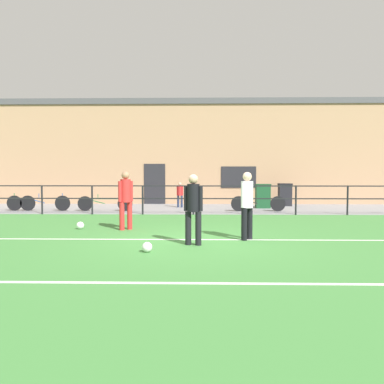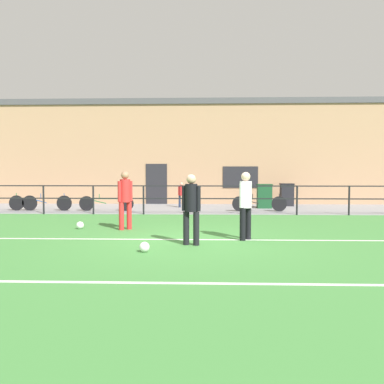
{
  "view_description": "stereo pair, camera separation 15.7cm",
  "coord_description": "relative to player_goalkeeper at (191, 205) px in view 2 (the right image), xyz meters",
  "views": [
    {
      "loc": [
        0.31,
        -9.49,
        1.66
      ],
      "look_at": [
        0.01,
        3.37,
        1.02
      ],
      "focal_mm": 37.08,
      "sensor_mm": 36.0,
      "label": 1
    },
    {
      "loc": [
        0.47,
        -9.49,
        1.66
      ],
      "look_at": [
        0.01,
        3.37,
        1.02
      ],
      "focal_mm": 37.08,
      "sensor_mm": 36.0,
      "label": 2
    }
  ],
  "objects": [
    {
      "name": "player_winger",
      "position": [
        1.31,
        0.75,
        0.03
      ],
      "size": [
        0.33,
        0.38,
        1.67
      ],
      "rotation": [
        0.0,
        0.0,
        4.03
      ],
      "color": "black",
      "rests_on": "ground"
    },
    {
      "name": "player_striker",
      "position": [
        -2.0,
        2.37,
        0.04
      ],
      "size": [
        0.38,
        0.33,
        1.69
      ],
      "rotation": [
        0.0,
        0.0,
        0.68
      ],
      "color": "red",
      "rests_on": "ground"
    },
    {
      "name": "field_line_touchline",
      "position": [
        -0.13,
        0.72,
        -0.92
      ],
      "size": [
        36.0,
        0.11,
        0.0
      ],
      "primitive_type": "cube",
      "color": "white",
      "rests_on": "ground"
    },
    {
      "name": "trash_bin_1",
      "position": [
        4.28,
        10.48,
        -0.34
      ],
      "size": [
        0.64,
        0.54,
        1.1
      ],
      "color": "black",
      "rests_on": "pavement_strip"
    },
    {
      "name": "clubhouse_facade",
      "position": [
        -0.13,
        12.71,
        1.83
      ],
      "size": [
        28.0,
        2.56,
        5.47
      ],
      "color": "tan",
      "rests_on": "ground"
    },
    {
      "name": "ground",
      "position": [
        -0.13,
        0.51,
        -0.94
      ],
      "size": [
        60.0,
        44.0,
        0.04
      ],
      "primitive_type": "cube",
      "color": "#42843D"
    },
    {
      "name": "pavement_strip",
      "position": [
        -0.13,
        9.01,
        -0.91
      ],
      "size": [
        48.0,
        5.0,
        0.02
      ],
      "primitive_type": "cube",
      "color": "gray",
      "rests_on": "ground"
    },
    {
      "name": "soccer_ball_spare",
      "position": [
        -3.36,
        2.45,
        -0.81
      ],
      "size": [
        0.22,
        0.22,
        0.22
      ],
      "primitive_type": "sphere",
      "color": "white",
      "rests_on": "ground"
    },
    {
      "name": "bicycle_parked_3",
      "position": [
        -6.49,
        7.71,
        -0.56
      ],
      "size": [
        2.15,
        0.04,
        0.75
      ],
      "color": "black",
      "rests_on": "pavement_strip"
    },
    {
      "name": "bicycle_parked_1",
      "position": [
        2.57,
        7.71,
        -0.56
      ],
      "size": [
        2.29,
        0.04,
        0.74
      ],
      "color": "black",
      "rests_on": "pavement_strip"
    },
    {
      "name": "bicycle_parked_0",
      "position": [
        -3.92,
        7.68,
        -0.57
      ],
      "size": [
        2.34,
        0.04,
        0.73
      ],
      "color": "black",
      "rests_on": "pavement_strip"
    },
    {
      "name": "perimeter_fence",
      "position": [
        -0.13,
        6.51,
        -0.17
      ],
      "size": [
        36.07,
        0.07,
        1.15
      ],
      "color": "black",
      "rests_on": "ground"
    },
    {
      "name": "trash_bin_0",
      "position": [
        3.01,
        9.27,
        -0.34
      ],
      "size": [
        0.68,
        0.58,
        1.1
      ],
      "color": "#194C28",
      "rests_on": "pavement_strip"
    },
    {
      "name": "player_goalkeeper",
      "position": [
        0.0,
        0.0,
        0.0
      ],
      "size": [
        0.43,
        0.28,
        1.62
      ],
      "rotation": [
        0.0,
        0.0,
        6.02
      ],
      "color": "black",
      "rests_on": "ground"
    },
    {
      "name": "spectator_child",
      "position": [
        -0.82,
        9.49,
        -0.23
      ],
      "size": [
        0.31,
        0.21,
        1.17
      ],
      "rotation": [
        0.0,
        0.0,
        2.88
      ],
      "color": "#232D4C",
      "rests_on": "pavement_strip"
    },
    {
      "name": "soccer_ball_match",
      "position": [
        -0.94,
        -0.84,
        -0.81
      ],
      "size": [
        0.21,
        0.21,
        0.21
      ],
      "primitive_type": "sphere",
      "color": "white",
      "rests_on": "ground"
    },
    {
      "name": "field_line_hash",
      "position": [
        -0.13,
        -3.13,
        -0.92
      ],
      "size": [
        36.0,
        0.11,
        0.0
      ],
      "primitive_type": "cube",
      "color": "white",
      "rests_on": "ground"
    }
  ]
}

